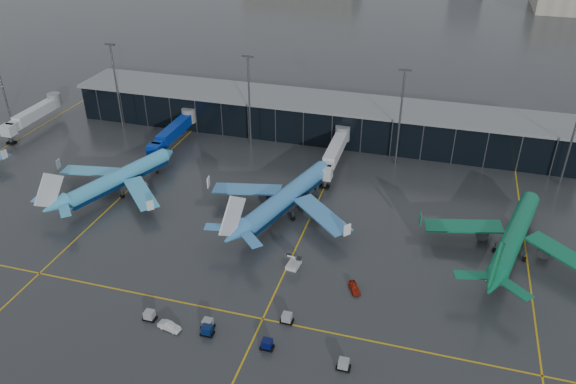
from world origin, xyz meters
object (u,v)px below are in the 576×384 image
(airliner_arkefly, at_px, (118,169))
(airliner_klm_near, at_px, (287,187))
(mobile_airstair, at_px, (293,263))
(service_van_red, at_px, (354,287))
(airliner_aer_lingus, at_px, (517,224))
(baggage_carts, at_px, (242,332))
(service_van_white, at_px, (169,326))

(airliner_arkefly, distance_m, airliner_klm_near, 40.70)
(airliner_arkefly, height_order, airliner_klm_near, airliner_klm_near)
(mobile_airstair, bearing_deg, airliner_klm_near, 116.05)
(mobile_airstair, xyz_separation_m, service_van_red, (12.61, -3.66, -0.12))
(airliner_klm_near, distance_m, service_van_red, 30.12)
(airliner_arkefly, height_order, airliner_aer_lingus, airliner_aer_lingus)
(airliner_arkefly, distance_m, airliner_aer_lingus, 88.28)
(mobile_airstair, bearing_deg, baggage_carts, -92.72)
(airliner_klm_near, distance_m, airliner_aer_lingus, 47.66)
(airliner_klm_near, relative_size, service_van_red, 11.20)
(service_van_red, relative_size, service_van_white, 0.93)
(airliner_arkefly, distance_m, service_van_white, 50.57)
(airliner_aer_lingus, relative_size, mobile_airstair, 12.22)
(airliner_arkefly, relative_size, service_van_red, 10.28)
(baggage_carts, xyz_separation_m, service_van_white, (-12.24, -1.95, -0.09))
(airliner_aer_lingus, bearing_deg, mobile_airstair, -142.45)
(service_van_red, bearing_deg, airliner_arkefly, 134.48)
(airliner_klm_near, xyz_separation_m, service_van_red, (19.34, -22.33, -5.89))
(airliner_aer_lingus, distance_m, service_van_white, 68.93)
(baggage_carts, bearing_deg, mobile_airstair, 81.05)
(service_van_red, height_order, service_van_white, service_van_white)
(service_van_white, bearing_deg, airliner_arkefly, 49.84)
(airliner_aer_lingus, relative_size, service_van_red, 11.09)
(airliner_arkefly, xyz_separation_m, airliner_klm_near, (40.64, 2.02, 0.54))
(baggage_carts, relative_size, mobile_airstair, 10.53)
(airliner_arkefly, relative_size, airliner_klm_near, 0.92)
(airliner_aer_lingus, distance_m, mobile_airstair, 44.70)
(airliner_aer_lingus, bearing_deg, airliner_klm_near, -167.02)
(airliner_aer_lingus, height_order, service_van_red, airliner_aer_lingus)
(mobile_airstair, bearing_deg, airliner_aer_lingus, 28.92)
(airliner_klm_near, xyz_separation_m, baggage_carts, (3.54, -38.91, -5.78))
(airliner_aer_lingus, height_order, service_van_white, airliner_aer_lingus)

